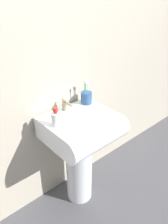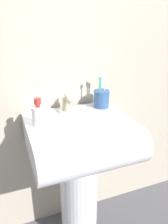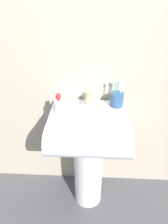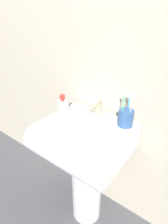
% 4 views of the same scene
% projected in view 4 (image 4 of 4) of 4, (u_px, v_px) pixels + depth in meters
% --- Properties ---
extents(ground_plane, '(6.00, 6.00, 0.00)m').
position_uv_depth(ground_plane, '(87.00, 211.00, 1.39)').
color(ground_plane, '#4C4C51').
rests_on(ground_plane, ground).
extents(wall_back, '(5.00, 0.05, 2.40)m').
position_uv_depth(wall_back, '(112.00, 49.00, 1.01)').
color(wall_back, '#B7AD99').
rests_on(wall_back, ground).
extents(sink_pedestal, '(0.21, 0.21, 0.65)m').
position_uv_depth(sink_pedestal, '(87.00, 183.00, 1.24)').
color(sink_pedestal, white).
rests_on(sink_pedestal, ground).
extents(sink_basin, '(0.51, 0.47, 0.17)m').
position_uv_depth(sink_basin, '(81.00, 140.00, 1.01)').
color(sink_basin, white).
rests_on(sink_basin, sink_pedestal).
extents(faucet, '(0.04, 0.12, 0.09)m').
position_uv_depth(faucet, '(97.00, 108.00, 1.10)').
color(faucet, tan).
rests_on(faucet, sink_basin).
extents(toothbrush_cup, '(0.09, 0.09, 0.20)m').
position_uv_depth(toothbrush_cup, '(126.00, 118.00, 0.98)').
color(toothbrush_cup, '#2D5184').
rests_on(toothbrush_cup, sink_basin).
extents(soap_bottle, '(0.06, 0.06, 0.14)m').
position_uv_depth(soap_bottle, '(63.00, 107.00, 1.10)').
color(soap_bottle, white).
rests_on(soap_bottle, sink_basin).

